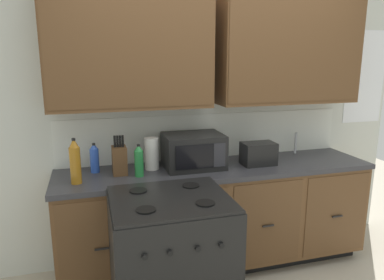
{
  "coord_description": "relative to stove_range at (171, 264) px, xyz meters",
  "views": [
    {
      "loc": [
        -1.01,
        -2.44,
        1.8
      ],
      "look_at": [
        -0.23,
        0.27,
        1.16
      ],
      "focal_mm": 33.98,
      "sensor_mm": 36.0,
      "label": 1
    }
  ],
  "objects": [
    {
      "name": "wall_unit",
      "position": [
        0.55,
        0.83,
        1.17
      ],
      "size": [
        3.81,
        0.4,
        2.42
      ],
      "color": "silver",
      "rests_on": "ground_plane"
    },
    {
      "name": "counter_run",
      "position": [
        0.55,
        0.63,
        -0.0
      ],
      "size": [
        2.64,
        0.64,
        0.91
      ],
      "color": "black",
      "rests_on": "ground_plane"
    },
    {
      "name": "stove_range",
      "position": [
        0.0,
        0.0,
        0.0
      ],
      "size": [
        0.76,
        0.68,
        0.95
      ],
      "color": "black",
      "rests_on": "ground_plane"
    },
    {
      "name": "microwave",
      "position": [
        0.35,
        0.67,
        0.58
      ],
      "size": [
        0.48,
        0.37,
        0.28
      ],
      "color": "black",
      "rests_on": "counter_run"
    },
    {
      "name": "toaster",
      "position": [
        0.9,
        0.6,
        0.54
      ],
      "size": [
        0.28,
        0.18,
        0.19
      ],
      "color": "black",
      "rests_on": "counter_run"
    },
    {
      "name": "knife_block",
      "position": [
        -0.25,
        0.66,
        0.55
      ],
      "size": [
        0.11,
        0.14,
        0.31
      ],
      "color": "#52361E",
      "rests_on": "counter_run"
    },
    {
      "name": "sink_faucet",
      "position": [
        1.41,
        0.84,
        0.54
      ],
      "size": [
        0.02,
        0.02,
        0.2
      ],
      "primitive_type": "cylinder",
      "color": "#B2B5BA",
      "rests_on": "counter_run"
    },
    {
      "name": "paper_towel_roll",
      "position": [
        0.01,
        0.72,
        0.57
      ],
      "size": [
        0.12,
        0.12,
        0.26
      ],
      "primitive_type": "cylinder",
      "color": "white",
      "rests_on": "counter_run"
    },
    {
      "name": "bottle_green",
      "position": [
        -0.12,
        0.56,
        0.56
      ],
      "size": [
        0.07,
        0.07,
        0.25
      ],
      "color": "#237A38",
      "rests_on": "counter_run"
    },
    {
      "name": "bottle_amber",
      "position": [
        -0.58,
        0.53,
        0.6
      ],
      "size": [
        0.08,
        0.08,
        0.33
      ],
      "color": "#9E6619",
      "rests_on": "counter_run"
    },
    {
      "name": "bottle_blue",
      "position": [
        -0.44,
        0.76,
        0.56
      ],
      "size": [
        0.07,
        0.07,
        0.24
      ],
      "color": "blue",
      "rests_on": "counter_run"
    },
    {
      "name": "bottle_clear",
      "position": [
        0.66,
        0.79,
        0.55
      ],
      "size": [
        0.07,
        0.07,
        0.22
      ],
      "color": "silver",
      "rests_on": "counter_run"
    }
  ]
}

